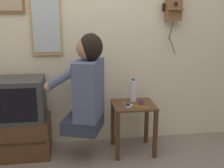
# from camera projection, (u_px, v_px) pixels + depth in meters

# --- Properties ---
(wall_back) EXTENTS (6.80, 0.05, 2.55)m
(wall_back) POSITION_uv_depth(u_px,v_px,m) (90.00, 34.00, 3.13)
(wall_back) COLOR beige
(wall_back) RESTS_ON ground_plane
(side_table) EXTENTS (0.45, 0.41, 0.56)m
(side_table) POSITION_uv_depth(u_px,v_px,m) (133.00, 116.00, 3.06)
(side_table) COLOR #51331E
(side_table) RESTS_ON ground_plane
(person) EXTENTS (0.61, 0.56, 0.99)m
(person) POSITION_uv_depth(u_px,v_px,m) (87.00, 85.00, 2.79)
(person) COLOR #2D3347
(person) RESTS_ON ground_plane
(tv_stand) EXTENTS (0.60, 0.43, 0.41)m
(tv_stand) POSITION_uv_depth(u_px,v_px,m) (22.00, 137.00, 3.04)
(tv_stand) COLOR #51331E
(tv_stand) RESTS_ON ground_plane
(television) EXTENTS (0.59, 0.42, 0.44)m
(television) POSITION_uv_depth(u_px,v_px,m) (16.00, 100.00, 2.92)
(television) COLOR #38383A
(television) RESTS_ON tv_stand
(wall_phone_antique) EXTENTS (0.21, 0.19, 0.74)m
(wall_phone_antique) POSITION_uv_depth(u_px,v_px,m) (173.00, 5.00, 3.09)
(wall_phone_antique) COLOR brown
(wall_mirror) EXTENTS (0.32, 0.03, 0.68)m
(wall_mirror) POSITION_uv_depth(u_px,v_px,m) (46.00, 23.00, 2.99)
(wall_mirror) COLOR tan
(cell_phone_held) EXTENTS (0.08, 0.13, 0.01)m
(cell_phone_held) POSITION_uv_depth(u_px,v_px,m) (127.00, 105.00, 2.97)
(cell_phone_held) COLOR silver
(cell_phone_held) RESTS_ON side_table
(cell_phone_spare) EXTENTS (0.10, 0.14, 0.01)m
(cell_phone_spare) POSITION_uv_depth(u_px,v_px,m) (141.00, 102.00, 3.06)
(cell_phone_spare) COLOR maroon
(cell_phone_spare) RESTS_ON side_table
(water_bottle) EXTENTS (0.07, 0.07, 0.26)m
(water_bottle) POSITION_uv_depth(u_px,v_px,m) (133.00, 91.00, 3.09)
(water_bottle) COLOR silver
(water_bottle) RESTS_ON side_table
(toothbrush) EXTENTS (0.17, 0.10, 0.02)m
(toothbrush) POSITION_uv_depth(u_px,v_px,m) (138.00, 106.00, 2.93)
(toothbrush) COLOR orange
(toothbrush) RESTS_ON side_table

